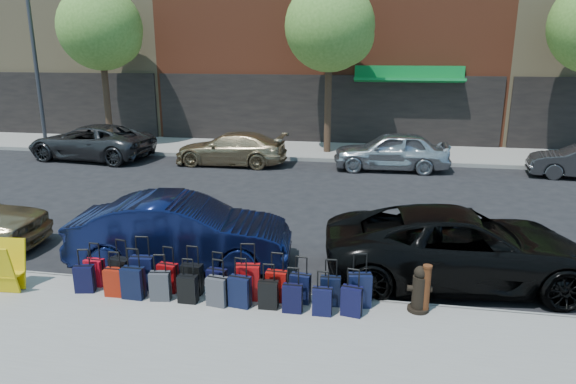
% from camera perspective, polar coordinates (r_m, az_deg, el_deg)
% --- Properties ---
extents(ground, '(120.00, 120.00, 0.00)m').
position_cam_1_polar(ground, '(14.20, -1.69, -3.27)').
color(ground, black).
rests_on(ground, ground).
extents(sidewalk_near, '(60.00, 4.00, 0.15)m').
position_cam_1_polar(sidewalk_near, '(8.50, -11.09, -16.78)').
color(sidewalk_near, gray).
rests_on(sidewalk_near, ground).
extents(sidewalk_far, '(60.00, 4.00, 0.15)m').
position_cam_1_polar(sidewalk_far, '(23.75, 3.27, 4.61)').
color(sidewalk_far, gray).
rests_on(sidewalk_far, ground).
extents(curb_near, '(60.00, 0.08, 0.15)m').
position_cam_1_polar(curb_near, '(10.16, -6.96, -10.90)').
color(curb_near, gray).
rests_on(curb_near, ground).
extents(curb_far, '(60.00, 0.08, 0.15)m').
position_cam_1_polar(curb_far, '(21.78, 2.62, 3.61)').
color(curb_far, gray).
rests_on(curb_far, ground).
extents(tree_left, '(3.80, 3.80, 7.27)m').
position_cam_1_polar(tree_left, '(25.95, -19.84, 16.53)').
color(tree_left, black).
rests_on(tree_left, sidewalk_far).
extents(tree_center, '(3.80, 3.80, 7.27)m').
position_cam_1_polar(tree_center, '(22.76, 5.01, 17.61)').
color(tree_center, black).
rests_on(tree_center, sidewalk_far).
extents(streetlight, '(2.59, 0.18, 8.00)m').
position_cam_1_polar(streetlight, '(26.92, -26.05, 14.23)').
color(streetlight, '#333338').
rests_on(streetlight, sidewalk_far).
extents(suitcase_front_0, '(0.37, 0.22, 0.86)m').
position_cam_1_polar(suitcase_front_0, '(10.73, -20.66, -8.33)').
color(suitcase_front_0, '#B20B19').
rests_on(suitcase_front_0, sidewalk_near).
extents(suitcase_front_1, '(0.43, 0.29, 0.96)m').
position_cam_1_polar(suitcase_front_1, '(10.46, -18.05, -8.52)').
color(suitcase_front_1, black).
rests_on(suitcase_front_1, sidewalk_near).
extents(suitcase_front_2, '(0.45, 0.27, 1.04)m').
position_cam_1_polar(suitcase_front_2, '(10.28, -15.81, -8.61)').
color(suitcase_front_2, black).
rests_on(suitcase_front_2, sidewalk_near).
extents(suitcase_front_3, '(0.39, 0.25, 0.88)m').
position_cam_1_polar(suitcase_front_3, '(10.08, -13.19, -9.23)').
color(suitcase_front_3, maroon).
rests_on(suitcase_front_3, sidewalk_near).
extents(suitcase_front_4, '(0.40, 0.23, 0.93)m').
position_cam_1_polar(suitcase_front_4, '(9.89, -10.58, -9.46)').
color(suitcase_front_4, black).
rests_on(suitcase_front_4, sidewalk_near).
extents(suitcase_front_5, '(0.38, 0.25, 0.87)m').
position_cam_1_polar(suitcase_front_5, '(9.71, -7.89, -9.97)').
color(suitcase_front_5, black).
rests_on(suitcase_front_5, sidewalk_near).
extents(suitcase_front_6, '(0.47, 0.30, 1.06)m').
position_cam_1_polar(suitcase_front_6, '(9.54, -4.48, -9.93)').
color(suitcase_front_6, '#99090B').
rests_on(suitcase_front_6, sidewalk_near).
extents(suitcase_front_7, '(0.39, 0.23, 0.92)m').
position_cam_1_polar(suitcase_front_7, '(9.47, -1.27, -10.39)').
color(suitcase_front_7, '#920C09').
rests_on(suitcase_front_7, sidewalk_near).
extents(suitcase_front_8, '(0.38, 0.24, 0.87)m').
position_cam_1_polar(suitcase_front_8, '(9.42, 1.38, -10.63)').
color(suitcase_front_8, black).
rests_on(suitcase_front_8, sidewalk_near).
extents(suitcase_front_9, '(0.36, 0.21, 0.86)m').
position_cam_1_polar(suitcase_front_9, '(9.37, 4.74, -10.88)').
color(suitcase_front_9, black).
rests_on(suitcase_front_9, sidewalk_near).
extents(suitcase_front_10, '(0.44, 0.29, 0.99)m').
position_cam_1_polar(suitcase_front_10, '(9.36, 7.95, -10.74)').
color(suitcase_front_10, black).
rests_on(suitcase_front_10, sidewalk_near).
extents(suitcase_back_0, '(0.38, 0.27, 0.84)m').
position_cam_1_polar(suitcase_back_0, '(10.53, -21.66, -8.94)').
color(suitcase_back_0, black).
rests_on(suitcase_back_0, sidewalk_near).
extents(suitcase_back_1, '(0.36, 0.21, 0.85)m').
position_cam_1_polar(suitcase_back_1, '(10.18, -18.68, -9.47)').
color(suitcase_back_1, maroon).
rests_on(suitcase_back_1, sidewalk_near).
extents(suitcase_back_2, '(0.41, 0.24, 0.95)m').
position_cam_1_polar(suitcase_back_2, '(9.98, -16.82, -9.63)').
color(suitcase_back_2, black).
rests_on(suitcase_back_2, sidewalk_near).
extents(suitcase_back_3, '(0.39, 0.26, 0.87)m').
position_cam_1_polar(suitcase_back_3, '(9.79, -14.02, -10.08)').
color(suitcase_back_3, '#37373C').
rests_on(suitcase_back_3, sidewalk_near).
extents(suitcase_back_4, '(0.35, 0.20, 0.82)m').
position_cam_1_polar(suitcase_back_4, '(9.60, -11.07, -10.51)').
color(suitcase_back_4, black).
rests_on(suitcase_back_4, sidewalk_near).
extents(suitcase_back_5, '(0.39, 0.26, 0.86)m').
position_cam_1_polar(suitcase_back_5, '(9.41, -7.87, -10.86)').
color(suitcase_back_5, '#3C3C41').
rests_on(suitcase_back_5, sidewalk_near).
extents(suitcase_back_6, '(0.41, 0.27, 0.90)m').
position_cam_1_polar(suitcase_back_6, '(9.32, -5.38, -10.95)').
color(suitcase_back_6, black).
rests_on(suitcase_back_6, sidewalk_near).
extents(suitcase_back_7, '(0.35, 0.21, 0.82)m').
position_cam_1_polar(suitcase_back_7, '(9.24, -2.20, -11.31)').
color(suitcase_back_7, black).
rests_on(suitcase_back_7, sidewalk_near).
extents(suitcase_back_8, '(0.34, 0.20, 0.81)m').
position_cam_1_polar(suitcase_back_8, '(9.12, 0.50, -11.71)').
color(suitcase_back_8, black).
rests_on(suitcase_back_8, sidewalk_near).
extents(suitcase_back_9, '(0.33, 0.19, 0.79)m').
position_cam_1_polar(suitcase_back_9, '(9.05, 3.83, -12.02)').
color(suitcase_back_9, black).
rests_on(suitcase_back_9, sidewalk_near).
extents(suitcase_back_10, '(0.38, 0.27, 0.84)m').
position_cam_1_polar(suitcase_back_10, '(9.07, 7.09, -11.92)').
color(suitcase_back_10, black).
rests_on(suitcase_back_10, sidewalk_near).
extents(fire_hydrant, '(0.42, 0.38, 0.84)m').
position_cam_1_polar(fire_hydrant, '(9.37, 14.39, -10.54)').
color(fire_hydrant, black).
rests_on(fire_hydrant, sidewalk_near).
extents(bollard, '(0.16, 0.16, 0.88)m').
position_cam_1_polar(bollard, '(9.32, 15.08, -10.28)').
color(bollard, '#38190C').
rests_on(bollard, sidewalk_near).
extents(display_rack, '(0.57, 0.63, 0.96)m').
position_cam_1_polar(display_rack, '(11.10, -28.82, -7.36)').
color(display_rack, gold).
rests_on(display_rack, sidewalk_near).
extents(car_near_1, '(4.85, 2.21, 1.54)m').
position_cam_1_polar(car_near_1, '(11.35, -11.70, -4.40)').
color(car_near_1, '#0C1337').
rests_on(car_near_1, ground).
extents(car_near_2, '(5.67, 3.09, 1.51)m').
position_cam_1_polar(car_near_2, '(10.94, 18.65, -5.79)').
color(car_near_2, black).
rests_on(car_near_2, ground).
extents(car_far_0, '(5.59, 3.03, 1.49)m').
position_cam_1_polar(car_far_0, '(23.69, -21.05, 5.21)').
color(car_far_0, '#343436').
rests_on(car_far_0, ground).
extents(car_far_1, '(4.57, 1.87, 1.33)m').
position_cam_1_polar(car_far_1, '(21.17, -6.37, 4.80)').
color(car_far_1, tan).
rests_on(car_far_1, ground).
extents(car_far_2, '(4.50, 1.94, 1.51)m').
position_cam_1_polar(car_far_2, '(20.48, 11.39, 4.50)').
color(car_far_2, '#B9BCC1').
rests_on(car_far_2, ground).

